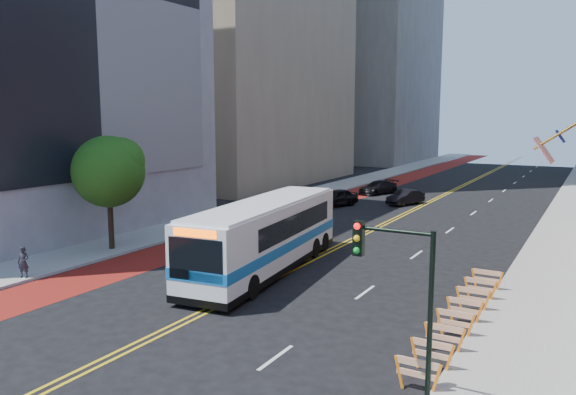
# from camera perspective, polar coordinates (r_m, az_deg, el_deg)

# --- Properties ---
(ground) EXTENTS (160.00, 160.00, 0.00)m
(ground) POSITION_cam_1_polar(r_m,az_deg,el_deg) (23.54, -9.00, -11.65)
(ground) COLOR black
(ground) RESTS_ON ground
(sidewalk_left) EXTENTS (4.00, 140.00, 0.15)m
(sidewalk_left) POSITION_cam_1_polar(r_m,az_deg,el_deg) (54.45, 0.73, -0.02)
(sidewalk_left) COLOR gray
(sidewalk_left) RESTS_ON ground
(sidewalk_right) EXTENTS (4.00, 140.00, 0.15)m
(sidewalk_right) POSITION_cam_1_polar(r_m,az_deg,el_deg) (47.94, 26.78, -2.07)
(sidewalk_right) COLOR gray
(sidewalk_right) RESTS_ON ground
(bus_lane_paint) EXTENTS (3.60, 140.00, 0.01)m
(bus_lane_paint) POSITION_cam_1_polar(r_m,az_deg,el_deg) (52.72, 4.45, -0.40)
(bus_lane_paint) COLOR maroon
(bus_lane_paint) RESTS_ON ground
(center_line_inner) EXTENTS (0.14, 140.00, 0.01)m
(center_line_inner) POSITION_cam_1_polar(r_m,az_deg,el_deg) (49.94, 12.71, -1.07)
(center_line_inner) COLOR gold
(center_line_inner) RESTS_ON ground
(center_line_outer) EXTENTS (0.14, 140.00, 0.01)m
(center_line_outer) POSITION_cam_1_polar(r_m,az_deg,el_deg) (49.84, 13.10, -1.10)
(center_line_outer) COLOR gold
(center_line_outer) RESTS_ON ground
(lane_dashes) EXTENTS (0.14, 98.20, 0.01)m
(lane_dashes) POSITION_cam_1_polar(r_m,az_deg,el_deg) (56.55, 19.90, -0.28)
(lane_dashes) COLOR silver
(lane_dashes) RESTS_ON ground
(grey_building_left) EXTENTS (14.10, 24.00, 30.00)m
(grey_building_left) POSITION_cam_1_polar(r_m,az_deg,el_deg) (43.54, -25.40, 16.84)
(grey_building_left) COLOR gray
(grey_building_left) RESTS_ON ground
(construction_barriers) EXTENTS (1.42, 10.91, 1.00)m
(construction_barriers) POSITION_cam_1_polar(r_m,az_deg,el_deg) (22.35, 17.07, -11.19)
(construction_barriers) COLOR orange
(construction_barriers) RESTS_ON ground
(street_tree) EXTENTS (4.20, 4.20, 6.70)m
(street_tree) POSITION_cam_1_polar(r_m,az_deg,el_deg) (34.39, -17.67, 2.79)
(street_tree) COLOR black
(street_tree) RESTS_ON sidewalk_left
(traffic_signal) EXTENTS (2.21, 0.34, 5.07)m
(traffic_signal) POSITION_cam_1_polar(r_m,az_deg,el_deg) (15.06, 11.07, -8.36)
(traffic_signal) COLOR black
(traffic_signal) RESTS_ON sidewalk_right
(transit_bus) EXTENTS (4.42, 13.56, 3.66)m
(transit_bus) POSITION_cam_1_polar(r_m,az_deg,el_deg) (29.00, -2.21, -3.79)
(transit_bus) COLOR silver
(transit_bus) RESTS_ON ground
(car_a) EXTENTS (3.23, 4.86, 1.54)m
(car_a) POSITION_cam_1_polar(r_m,az_deg,el_deg) (49.85, 4.85, -0.02)
(car_a) COLOR black
(car_a) RESTS_ON ground
(car_b) EXTENTS (2.66, 4.27, 1.33)m
(car_b) POSITION_cam_1_polar(r_m,az_deg,el_deg) (51.77, 11.86, 0.03)
(car_b) COLOR black
(car_b) RESTS_ON ground
(car_c) EXTENTS (3.39, 5.03, 1.35)m
(car_c) POSITION_cam_1_polar(r_m,az_deg,el_deg) (58.17, 9.13, 1.01)
(car_c) COLOR black
(car_c) RESTS_ON ground
(pedestrian) EXTENTS (0.66, 0.56, 1.54)m
(pedestrian) POSITION_cam_1_polar(r_m,az_deg,el_deg) (30.35, -25.29, -5.97)
(pedestrian) COLOR black
(pedestrian) RESTS_ON sidewalk_left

